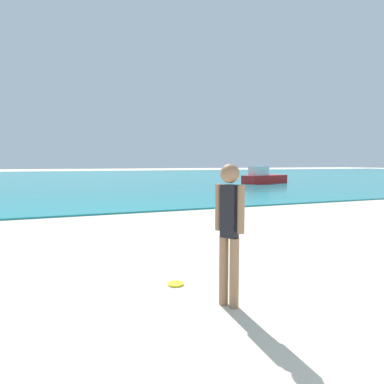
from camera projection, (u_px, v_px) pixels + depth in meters
water at (89, 177)px, 39.29m from camera, size 160.00×60.00×0.06m
person_standing at (229, 226)px, 3.87m from camera, size 0.23×0.35×1.68m
frisbee at (176, 284)px, 4.63m from camera, size 0.22×0.22×0.03m
boat_near at (263, 177)px, 26.59m from camera, size 4.22×2.29×1.37m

